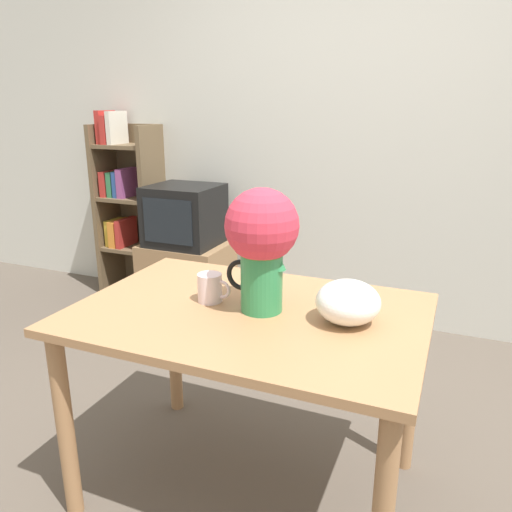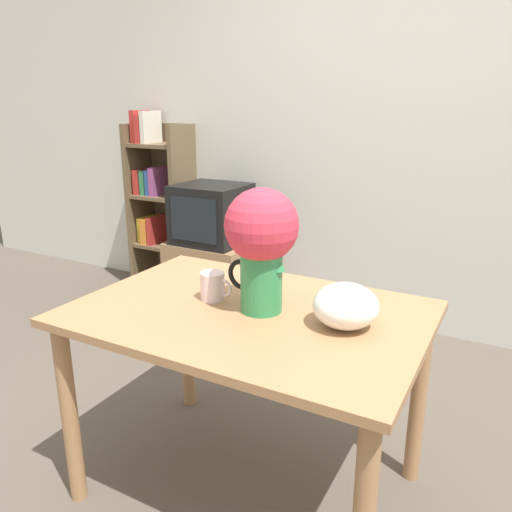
{
  "view_description": "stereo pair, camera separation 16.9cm",
  "coord_description": "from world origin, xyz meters",
  "px_view_note": "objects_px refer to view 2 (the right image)",
  "views": [
    {
      "loc": [
        0.63,
        -1.52,
        1.44
      ],
      "look_at": [
        0.0,
        -0.02,
        0.95
      ],
      "focal_mm": 35.0,
      "sensor_mm": 36.0,
      "label": 1
    },
    {
      "loc": [
        0.78,
        -1.45,
        1.44
      ],
      "look_at": [
        0.0,
        -0.02,
        0.95
      ],
      "focal_mm": 35.0,
      "sensor_mm": 36.0,
      "label": 2
    }
  ],
  "objects_px": {
    "coffee_mug": "(213,286)",
    "tv_set": "(211,214)",
    "white_bowl": "(346,306)",
    "flower_vase": "(261,239)"
  },
  "relations": [
    {
      "from": "coffee_mug",
      "to": "tv_set",
      "type": "xyz_separation_m",
      "value": [
        -0.92,
        1.37,
        -0.08
      ]
    },
    {
      "from": "flower_vase",
      "to": "tv_set",
      "type": "relative_size",
      "value": 0.94
    },
    {
      "from": "flower_vase",
      "to": "coffee_mug",
      "type": "height_order",
      "value": "flower_vase"
    },
    {
      "from": "white_bowl",
      "to": "coffee_mug",
      "type": "bearing_deg",
      "value": -179.07
    },
    {
      "from": "coffee_mug",
      "to": "tv_set",
      "type": "distance_m",
      "value": 1.65
    },
    {
      "from": "tv_set",
      "to": "white_bowl",
      "type": "bearing_deg",
      "value": -43.89
    },
    {
      "from": "tv_set",
      "to": "coffee_mug",
      "type": "bearing_deg",
      "value": -56.21
    },
    {
      "from": "flower_vase",
      "to": "white_bowl",
      "type": "height_order",
      "value": "flower_vase"
    },
    {
      "from": "white_bowl",
      "to": "tv_set",
      "type": "bearing_deg",
      "value": 136.11
    },
    {
      "from": "tv_set",
      "to": "flower_vase",
      "type": "bearing_deg",
      "value": -50.89
    }
  ]
}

